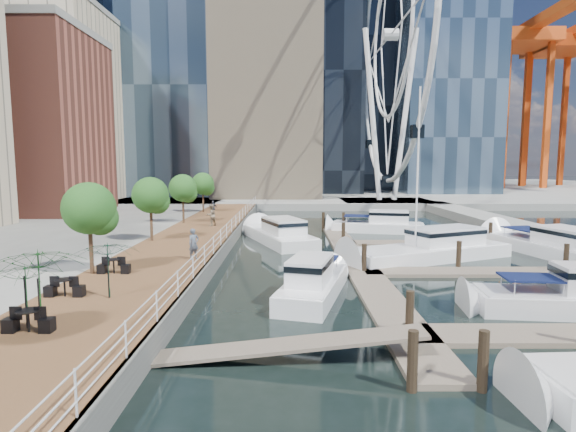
% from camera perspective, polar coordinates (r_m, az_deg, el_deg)
% --- Properties ---
extents(ground, '(520.00, 520.00, 0.00)m').
position_cam_1_polar(ground, '(19.32, 4.65, -12.98)').
color(ground, black).
rests_on(ground, ground).
extents(boardwalk, '(6.00, 60.00, 1.00)m').
position_cam_1_polar(boardwalk, '(34.50, -12.56, -3.59)').
color(boardwalk, brown).
rests_on(boardwalk, ground).
extents(seawall, '(0.25, 60.00, 1.00)m').
position_cam_1_polar(seawall, '(33.97, -7.60, -3.64)').
color(seawall, '#595954').
rests_on(seawall, ground).
extents(land_far, '(200.00, 114.00, 1.00)m').
position_cam_1_polar(land_far, '(120.31, 0.69, 3.62)').
color(land_far, gray).
rests_on(land_far, ground).
extents(breakwater, '(4.00, 60.00, 1.00)m').
position_cam_1_polar(breakwater, '(44.21, 29.13, -2.07)').
color(breakwater, gray).
rests_on(breakwater, ground).
extents(pier, '(14.00, 12.00, 1.00)m').
position_cam_1_polar(pier, '(72.10, 12.41, 1.58)').
color(pier, gray).
rests_on(pier, ground).
extents(railing, '(0.10, 60.00, 1.05)m').
position_cam_1_polar(railing, '(33.82, -7.80, -1.93)').
color(railing, white).
rests_on(railing, boardwalk).
extents(floating_docks, '(16.00, 34.00, 2.60)m').
position_cam_1_polar(floating_docks, '(30.28, 18.33, -5.17)').
color(floating_docks, '#6D6051').
rests_on(floating_docks, ground).
extents(ferris_wheel, '(5.80, 45.60, 47.80)m').
position_cam_1_polar(ferris_wheel, '(74.45, 12.91, 21.47)').
color(ferris_wheel, white).
rests_on(ferris_wheel, ground).
extents(port_cranes, '(40.00, 52.00, 38.00)m').
position_cam_1_polar(port_cranes, '(133.90, 31.76, 11.32)').
color(port_cranes, '#D84C14').
rests_on(port_cranes, ground).
extents(street_trees, '(2.60, 42.60, 4.60)m').
position_cam_1_polar(street_trees, '(33.70, -17.07, 2.54)').
color(street_trees, '#3F2B1C').
rests_on(street_trees, ground).
extents(cafe_tables, '(2.50, 13.70, 0.74)m').
position_cam_1_polar(cafe_tables, '(19.10, -28.11, -9.65)').
color(cafe_tables, black).
rests_on(cafe_tables, ground).
extents(yacht_foreground, '(9.23, 3.36, 2.15)m').
position_cam_1_polar(yacht_foreground, '(23.56, 32.47, -10.39)').
color(yacht_foreground, silver).
rests_on(yacht_foreground, ground).
extents(pedestrian_near, '(0.78, 0.76, 1.80)m').
position_cam_1_polar(pedestrian_near, '(26.57, -11.88, -3.49)').
color(pedestrian_near, '#4C5766').
rests_on(pedestrian_near, boardwalk).
extents(pedestrian_mid, '(1.18, 1.20, 1.95)m').
position_cam_1_polar(pedestrian_mid, '(40.85, -9.74, 0.11)').
color(pedestrian_mid, '#7C6C55').
rests_on(pedestrian_mid, boardwalk).
extents(pedestrian_far, '(0.97, 0.41, 1.65)m').
position_cam_1_polar(pedestrian_far, '(49.05, -9.48, 0.98)').
color(pedestrian_far, '#353A42').
rests_on(pedestrian_far, boardwalk).
extents(moored_yachts, '(26.48, 35.16, 11.50)m').
position_cam_1_polar(moored_yachts, '(32.47, 16.90, -5.24)').
color(moored_yachts, white).
rests_on(moored_yachts, ground).
extents(cafe_seating, '(4.07, 6.92, 2.76)m').
position_cam_1_polar(cafe_seating, '(17.75, -27.11, -7.86)').
color(cafe_seating, '#103C13').
rests_on(cafe_seating, ground).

